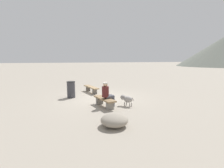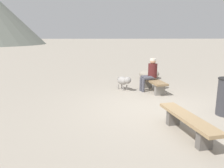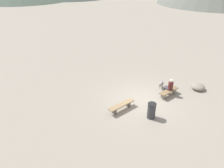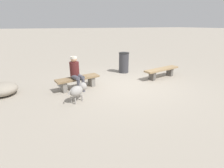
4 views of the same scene
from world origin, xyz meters
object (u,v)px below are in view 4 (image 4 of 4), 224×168
at_px(dog, 78,90).
at_px(boulder, 2,89).
at_px(bench_left, 162,71).
at_px(trash_bin, 124,63).
at_px(bench_right, 78,81).
at_px(seated_person, 76,71).

height_order(dog, boulder, dog).
height_order(bench_left, boulder, boulder).
height_order(dog, trash_bin, trash_bin).
xyz_separation_m(bench_right, boulder, (2.45, -0.38, -0.08)).
height_order(bench_left, bench_right, bench_right).
bearing_deg(seated_person, trash_bin, -167.52).
bearing_deg(bench_left, trash_bin, -62.83).
height_order(bench_left, trash_bin, trash_bin).
bearing_deg(seated_person, bench_left, 163.58).
bearing_deg(trash_bin, dog, 40.36).
relative_size(bench_right, trash_bin, 1.69).
relative_size(bench_left, seated_person, 1.55).
xyz_separation_m(seated_person, dog, (0.16, 0.95, -0.34)).
xyz_separation_m(bench_left, seated_person, (3.74, -0.04, 0.38)).
distance_m(bench_right, dog, 1.08).
xyz_separation_m(bench_right, trash_bin, (-2.54, -1.30, 0.19)).
relative_size(trash_bin, boulder, 1.03).
xyz_separation_m(dog, trash_bin, (-2.77, -2.36, 0.13)).
bearing_deg(bench_left, boulder, -15.57).
xyz_separation_m(bench_left, trash_bin, (1.12, -1.45, 0.18)).
height_order(bench_right, boulder, boulder).
relative_size(seated_person, boulder, 1.28).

